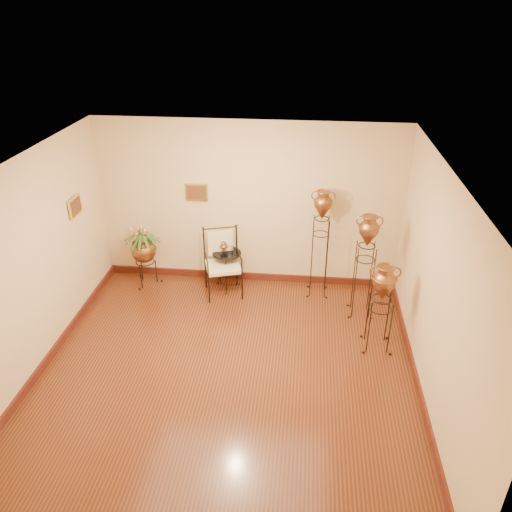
# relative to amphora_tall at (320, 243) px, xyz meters

# --- Properties ---
(ground) EXTENTS (5.00, 5.00, 0.00)m
(ground) POSITION_rel_amphora_tall_xyz_m (-1.20, -2.15, -0.94)
(ground) COLOR #582B14
(ground) RESTS_ON ground
(room_shell) EXTENTS (5.02, 5.02, 2.81)m
(room_shell) POSITION_rel_amphora_tall_xyz_m (-1.20, -2.14, 0.79)
(room_shell) COLOR #D7B78B
(room_shell) RESTS_ON ground
(amphora_tall) EXTENTS (0.37, 0.37, 1.85)m
(amphora_tall) POSITION_rel_amphora_tall_xyz_m (0.00, 0.00, 0.00)
(amphora_tall) COLOR black
(amphora_tall) RESTS_ON ground
(amphora_mid) EXTENTS (0.48, 0.48, 1.69)m
(amphora_mid) POSITION_rel_amphora_tall_xyz_m (0.67, -0.52, -0.09)
(amphora_mid) COLOR black
(amphora_mid) RESTS_ON ground
(amphora_short) EXTENTS (0.53, 0.53, 1.34)m
(amphora_short) POSITION_rel_amphora_tall_xyz_m (0.84, -1.35, -0.28)
(amphora_short) COLOR black
(amphora_short) RESTS_ON ground
(planter_urn) EXTENTS (0.80, 0.80, 1.23)m
(planter_urn) POSITION_rel_amphora_tall_xyz_m (-2.95, -0.00, -0.26)
(planter_urn) COLOR black
(planter_urn) RESTS_ON ground
(armchair) EXTENTS (0.77, 0.75, 1.12)m
(armchair) POSITION_rel_amphora_tall_xyz_m (-1.56, -0.18, -0.38)
(armchair) COLOR black
(armchair) RESTS_ON ground
(side_table) EXTENTS (0.60, 0.60, 0.86)m
(side_table) POSITION_rel_amphora_tall_xyz_m (-1.53, 0.00, -0.59)
(side_table) COLOR black
(side_table) RESTS_ON ground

